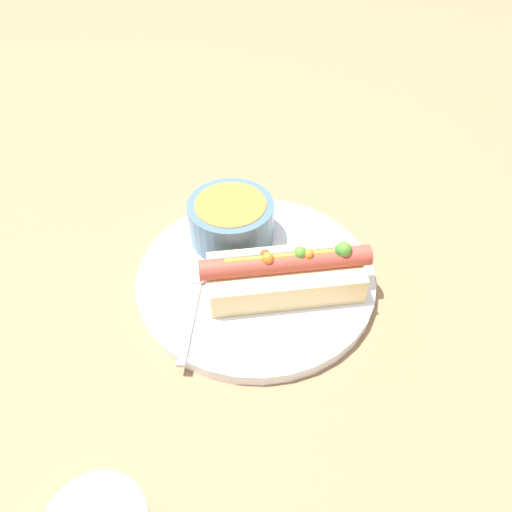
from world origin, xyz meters
TOP-DOWN VIEW (x-y plane):
  - ground_plane at (0.00, 0.00)m, footprint 4.00×4.00m
  - dinner_plate at (0.00, 0.00)m, footprint 0.28×0.28m
  - hot_dog at (0.02, -0.03)m, footprint 0.19×0.12m
  - soup_bowl at (-0.00, 0.07)m, footprint 0.11×0.11m
  - spoon at (-0.07, 0.01)m, footprint 0.09×0.13m

SIDE VIEW (x-z plane):
  - ground_plane at x=0.00m, z-range 0.00..0.00m
  - dinner_plate at x=0.00m, z-range 0.00..0.01m
  - spoon at x=-0.07m, z-range 0.01..0.02m
  - hot_dog at x=0.02m, z-range 0.01..0.07m
  - soup_bowl at x=0.00m, z-range 0.02..0.07m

